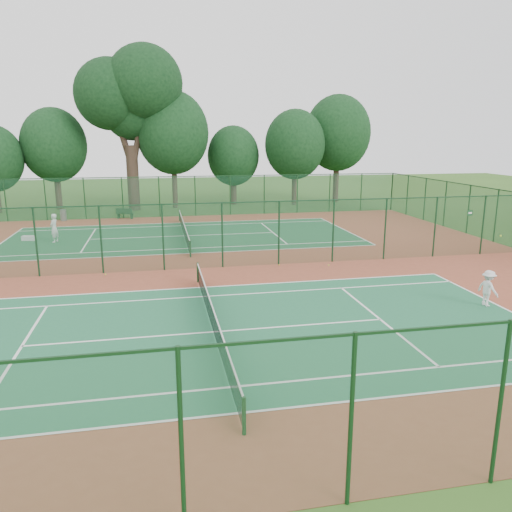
{
  "coord_description": "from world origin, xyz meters",
  "views": [
    {
      "loc": [
        -1.76,
        -25.65,
        6.83
      ],
      "look_at": [
        2.48,
        -4.36,
        1.6
      ],
      "focal_mm": 35.0,
      "sensor_mm": 36.0,
      "label": 1
    }
  ],
  "objects_px": {
    "bench": "(125,213)",
    "kit_bag": "(29,238)",
    "big_tree": "(129,94)",
    "player_near": "(488,288)",
    "trash_bin": "(63,215)",
    "player_far": "(54,228)"
  },
  "relations": [
    {
      "from": "bench",
      "to": "kit_bag",
      "type": "bearing_deg",
      "value": -105.9
    },
    {
      "from": "kit_bag",
      "to": "big_tree",
      "type": "distance_m",
      "value": 18.3
    },
    {
      "from": "player_near",
      "to": "trash_bin",
      "type": "xyz_separation_m",
      "value": [
        -20.79,
        25.84,
        -0.3
      ]
    },
    {
      "from": "trash_bin",
      "to": "big_tree",
      "type": "height_order",
      "value": "big_tree"
    },
    {
      "from": "bench",
      "to": "big_tree",
      "type": "distance_m",
      "value": 11.5
    },
    {
      "from": "trash_bin",
      "to": "kit_bag",
      "type": "xyz_separation_m",
      "value": [
        -0.91,
        -8.05,
        -0.3
      ]
    },
    {
      "from": "trash_bin",
      "to": "bench",
      "type": "distance_m",
      "value": 4.93
    },
    {
      "from": "trash_bin",
      "to": "bench",
      "type": "height_order",
      "value": "trash_bin"
    },
    {
      "from": "trash_bin",
      "to": "kit_bag",
      "type": "height_order",
      "value": "trash_bin"
    },
    {
      "from": "player_far",
      "to": "trash_bin",
      "type": "distance_m",
      "value": 9.03
    },
    {
      "from": "trash_bin",
      "to": "kit_bag",
      "type": "distance_m",
      "value": 8.11
    },
    {
      "from": "player_far",
      "to": "kit_bag",
      "type": "distance_m",
      "value": 2.22
    },
    {
      "from": "bench",
      "to": "player_far",
      "type": "bearing_deg",
      "value": -93.94
    },
    {
      "from": "player_near",
      "to": "player_far",
      "type": "relative_size",
      "value": 0.8
    },
    {
      "from": "trash_bin",
      "to": "player_far",
      "type": "bearing_deg",
      "value": -83.98
    },
    {
      "from": "bench",
      "to": "kit_bag",
      "type": "distance_m",
      "value": 9.99
    },
    {
      "from": "player_near",
      "to": "bench",
      "type": "height_order",
      "value": "player_near"
    },
    {
      "from": "bench",
      "to": "big_tree",
      "type": "height_order",
      "value": "big_tree"
    },
    {
      "from": "player_far",
      "to": "trash_bin",
      "type": "relative_size",
      "value": 2.04
    },
    {
      "from": "player_near",
      "to": "kit_bag",
      "type": "distance_m",
      "value": 28.07
    },
    {
      "from": "kit_bag",
      "to": "big_tree",
      "type": "xyz_separation_m",
      "value": [
        6.56,
        13.56,
        10.39
      ]
    },
    {
      "from": "player_far",
      "to": "bench",
      "type": "distance_m",
      "value": 9.87
    }
  ]
}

